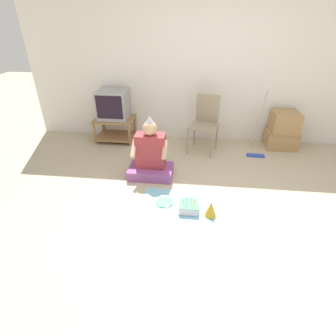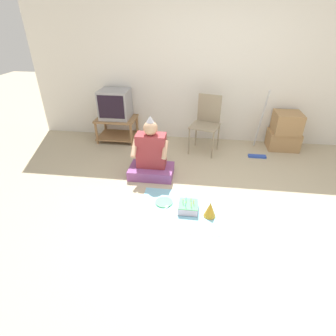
% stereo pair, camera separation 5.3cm
% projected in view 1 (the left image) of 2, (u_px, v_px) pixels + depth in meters
% --- Properties ---
extents(ground_plane, '(16.00, 16.00, 0.00)m').
position_uv_depth(ground_plane, '(212.00, 211.00, 3.08)').
color(ground_plane, tan).
extents(wall_back, '(6.40, 0.06, 2.55)m').
position_uv_depth(wall_back, '(214.00, 66.00, 4.30)').
color(wall_back, silver).
rests_on(wall_back, ground_plane).
extents(tv_stand, '(0.69, 0.51, 0.42)m').
position_uv_depth(tv_stand, '(115.00, 127.00, 4.73)').
color(tv_stand, '#997047').
rests_on(tv_stand, ground_plane).
extents(tv, '(0.50, 0.45, 0.49)m').
position_uv_depth(tv, '(113.00, 104.00, 4.53)').
color(tv, '#99999E').
rests_on(tv, tv_stand).
extents(folding_chair, '(0.53, 0.51, 0.92)m').
position_uv_depth(folding_chair, '(205.00, 120.00, 4.25)').
color(folding_chair, gray).
rests_on(folding_chair, ground_plane).
extents(cardboard_box_stack, '(0.50, 0.42, 0.63)m').
position_uv_depth(cardboard_box_stack, '(283.00, 130.00, 4.43)').
color(cardboard_box_stack, '#A87F51').
rests_on(cardboard_box_stack, ground_plane).
extents(dust_mop, '(0.28, 0.45, 1.07)m').
position_uv_depth(dust_mop, '(257.00, 137.00, 4.22)').
color(dust_mop, '#2D4CB2').
rests_on(dust_mop, ground_plane).
extents(person_seated, '(0.62, 0.41, 0.88)m').
position_uv_depth(person_seated, '(151.00, 157.00, 3.64)').
color(person_seated, '#8C4C8C').
rests_on(person_seated, ground_plane).
extents(party_cloth, '(1.04, 0.78, 0.01)m').
position_uv_depth(party_cloth, '(183.00, 209.00, 3.11)').
color(party_cloth, '#7FC6E0').
rests_on(party_cloth, ground_plane).
extents(birthday_cake, '(0.23, 0.23, 0.15)m').
position_uv_depth(birthday_cake, '(189.00, 207.00, 3.07)').
color(birthday_cake, silver).
rests_on(birthday_cake, party_cloth).
extents(party_hat_blue, '(0.14, 0.14, 0.19)m').
position_uv_depth(party_hat_blue, '(211.00, 209.00, 2.96)').
color(party_hat_blue, gold).
rests_on(party_hat_blue, party_cloth).
extents(paper_plate, '(0.21, 0.21, 0.01)m').
position_uv_depth(paper_plate, '(164.00, 202.00, 3.21)').
color(paper_plate, '#4CB266').
rests_on(paper_plate, party_cloth).
extents(plastic_spoon_near, '(0.06, 0.14, 0.01)m').
position_uv_depth(plastic_spoon_near, '(167.00, 207.00, 3.13)').
color(plastic_spoon_near, white).
rests_on(plastic_spoon_near, party_cloth).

